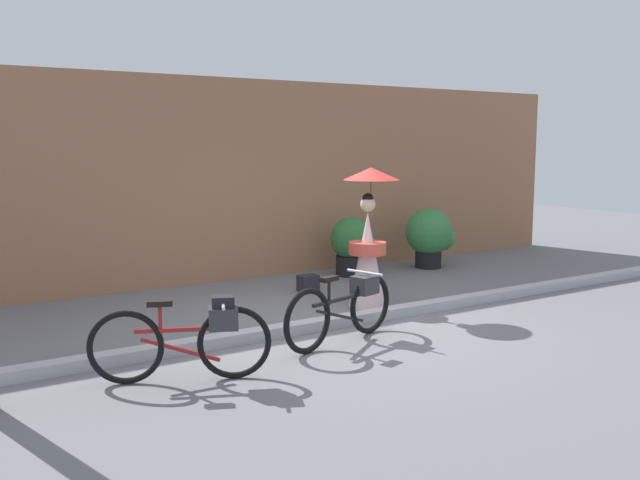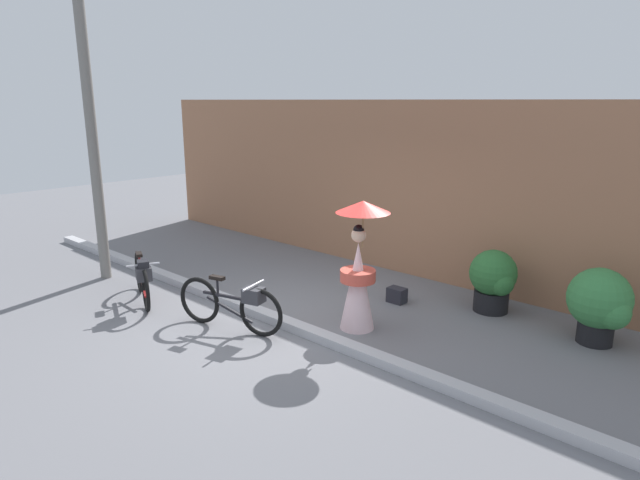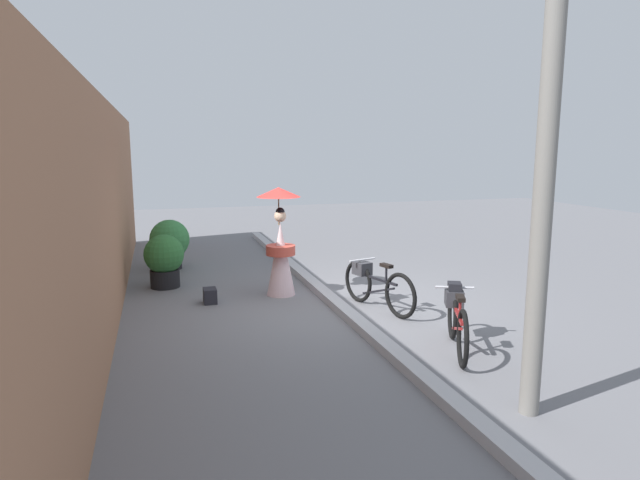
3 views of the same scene
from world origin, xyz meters
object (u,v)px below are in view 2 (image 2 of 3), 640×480
bicycle_near_officer (142,278)px  bicycle_far_side (233,304)px  backpack_on_pavement (397,295)px  utility_pole (93,142)px  person_with_parasol (359,268)px  potted_plant_by_door (494,279)px  potted_plant_small (601,303)px

bicycle_near_officer → bicycle_far_side: 1.90m
bicycle_near_officer → bicycle_far_side: (1.88, 0.29, -0.02)m
backpack_on_pavement → utility_pole: size_ratio=0.06×
person_with_parasol → potted_plant_by_door: bearing=59.6°
bicycle_far_side → person_with_parasol: bearing=45.0°
utility_pole → backpack_on_pavement: bearing=28.7°
person_with_parasol → utility_pole: bearing=-164.6°
bicycle_far_side → utility_pole: (-3.52, -0.09, 2.01)m
person_with_parasol → utility_pole: size_ratio=0.38×
potted_plant_by_door → utility_pole: 6.90m
bicycle_far_side → person_with_parasol: 1.79m
potted_plant_small → bicycle_near_officer: bearing=-150.5°
bicycle_far_side → potted_plant_by_door: size_ratio=1.76×
potted_plant_by_door → backpack_on_pavement: bearing=-152.4°
bicycle_near_officer → backpack_on_pavement: size_ratio=5.43×
person_with_parasol → backpack_on_pavement: person_with_parasol is taller
person_with_parasol → potted_plant_by_door: person_with_parasol is taller
bicycle_near_officer → backpack_on_pavement: 3.99m
potted_plant_by_door → backpack_on_pavement: potted_plant_by_door is taller
bicycle_far_side → backpack_on_pavement: bicycle_far_side is taller
bicycle_near_officer → utility_pole: size_ratio=0.31×
potted_plant_by_door → utility_pole: (-5.83, -3.17, 1.89)m
bicycle_near_officer → potted_plant_small: bearing=29.5°
backpack_on_pavement → person_with_parasol: bearing=-81.5°
bicycle_far_side → potted_plant_by_door: (2.31, 3.07, 0.13)m
person_with_parasol → potted_plant_by_door: (1.09, 1.86, -0.37)m
person_with_parasol → backpack_on_pavement: size_ratio=6.51×
backpack_on_pavement → utility_pole: (-4.57, -2.50, 2.28)m
backpack_on_pavement → potted_plant_small: bearing=10.6°
potted_plant_by_door → bicycle_far_side: bearing=-126.9°
backpack_on_pavement → utility_pole: 5.68m
backpack_on_pavement → bicycle_far_side: bearing=-113.4°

